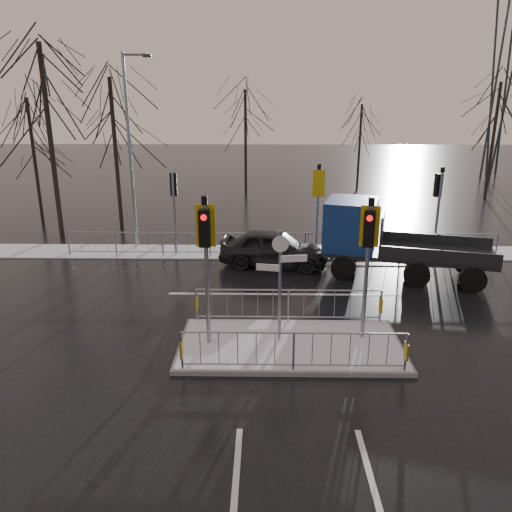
{
  "coord_description": "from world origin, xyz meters",
  "views": [
    {
      "loc": [
        -0.72,
        -12.11,
        6.48
      ],
      "look_at": [
        -0.97,
        2.49,
        1.8
      ],
      "focal_mm": 35.0,
      "sensor_mm": 36.0,
      "label": 1
    }
  ],
  "objects_px": {
    "car_far_lane": "(274,248)",
    "traffic_island": "(290,334)",
    "flatbed_truck": "(374,236)",
    "street_lamp_left": "(131,145)"
  },
  "relations": [
    {
      "from": "traffic_island",
      "to": "flatbed_truck",
      "type": "bearing_deg",
      "value": 60.28
    },
    {
      "from": "flatbed_truck",
      "to": "street_lamp_left",
      "type": "distance_m",
      "value": 10.85
    },
    {
      "from": "car_far_lane",
      "to": "traffic_island",
      "type": "bearing_deg",
      "value": -168.21
    },
    {
      "from": "traffic_island",
      "to": "car_far_lane",
      "type": "bearing_deg",
      "value": 92.57
    },
    {
      "from": "traffic_island",
      "to": "flatbed_truck",
      "type": "relative_size",
      "value": 0.93
    },
    {
      "from": "traffic_island",
      "to": "car_far_lane",
      "type": "distance_m",
      "value": 6.86
    },
    {
      "from": "traffic_island",
      "to": "car_far_lane",
      "type": "height_order",
      "value": "traffic_island"
    },
    {
      "from": "traffic_island",
      "to": "car_far_lane",
      "type": "xyz_separation_m",
      "value": [
        -0.31,
        6.84,
        0.34
      ]
    },
    {
      "from": "traffic_island",
      "to": "street_lamp_left",
      "type": "relative_size",
      "value": 0.73
    },
    {
      "from": "car_far_lane",
      "to": "street_lamp_left",
      "type": "height_order",
      "value": "street_lamp_left"
    }
  ]
}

